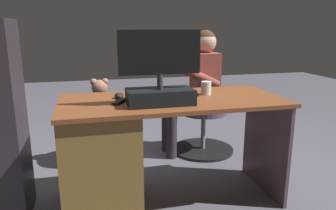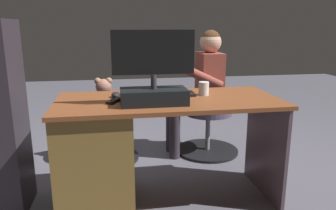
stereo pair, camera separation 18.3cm
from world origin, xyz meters
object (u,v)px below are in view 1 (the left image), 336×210
Objects in this scene: tv_remote at (119,102)px; cup at (206,88)px; monitor at (160,83)px; desk at (116,153)px; office_chair_teddy at (102,136)px; keyboard at (167,94)px; computer_mouse at (119,96)px; teddy_bear at (100,98)px; person at (197,82)px; visitor_chair at (203,127)px.

cup is at bearing -143.01° from tv_remote.
monitor reaches higher than tv_remote.
cup is 0.61× the size of tv_remote.
office_chair_teddy is at bearing -85.89° from desk.
cup reaches higher than tv_remote.
keyboard is 0.36m from tv_remote.
computer_mouse is 0.30× the size of teddy_bear.
tv_remote reaches higher than desk.
person is at bearing -120.90° from monitor.
computer_mouse is at bearing 98.09° from office_chair_teddy.
monitor is 1.17× the size of keyboard.
teddy_bear is (-0.00, -0.01, 0.34)m from office_chair_teddy.
person is (0.07, 0.00, 0.45)m from visitor_chair.
keyboard is (-0.10, -0.22, -0.12)m from monitor.
monitor is 0.27m from keyboard.
visitor_chair is (-0.96, -0.02, 0.00)m from office_chair_teddy.
desk is at bearing 94.11° from office_chair_teddy.
monitor reaches higher than computer_mouse.
person is at bearing -179.78° from teddy_bear.
visitor_chair is 0.51× the size of person.
visitor_chair is at bearing -179.72° from teddy_bear.
office_chair_teddy is 0.99× the size of visitor_chair.
computer_mouse is at bearing -112.65° from desk.
tv_remote reaches higher than visitor_chair.
cup is at bearing 175.48° from keyboard.
tv_remote is at bearing 44.27° from visitor_chair.
cup is (-0.28, 0.02, 0.04)m from keyboard.
monitor reaches higher than teddy_bear.
desk is 1.23m from visitor_chair.
teddy_bear reaches higher than visitor_chair.
person is (-0.89, -0.00, 0.10)m from teddy_bear.
cup is at bearing 75.54° from person.
cup is (-0.37, -0.20, -0.08)m from monitor.
tv_remote is 0.26× the size of office_chair_teddy.
monitor reaches higher than office_chair_teddy.
teddy_bear reaches higher than office_chair_teddy.
visitor_chair is (-0.88, -0.85, -0.50)m from tv_remote.
cup reaches higher than desk.
teddy_bear is 1.02m from visitor_chair.
tv_remote is at bearing -20.09° from monitor.
person is (-0.83, -0.82, 0.29)m from desk.
tv_remote is (-0.03, 0.04, 0.35)m from desk.
keyboard is at bearing -113.69° from monitor.
keyboard is at bearing 57.10° from person.
monitor is 0.43m from cup.
monitor is 0.34m from computer_mouse.
visitor_chair is at bearing -108.90° from tv_remote.
person is (-0.56, -0.94, -0.17)m from monitor.
cup is at bearing 133.33° from teddy_bear.
computer_mouse is at bearing -67.85° from tv_remote.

